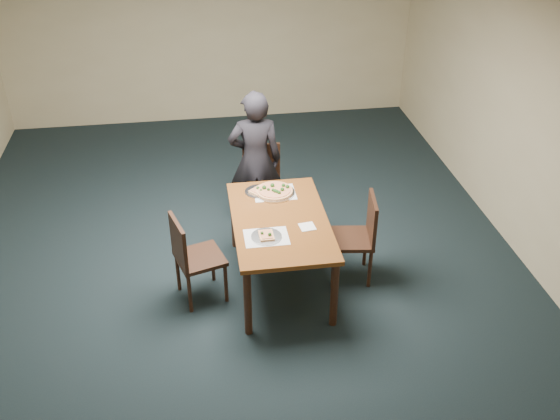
{
  "coord_description": "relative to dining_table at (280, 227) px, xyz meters",
  "views": [
    {
      "loc": [
        -0.31,
        -5.08,
        3.96
      ],
      "look_at": [
        0.42,
        -0.18,
        0.85
      ],
      "focal_mm": 40.0,
      "sensor_mm": 36.0,
      "label": 1
    }
  ],
  "objects": [
    {
      "name": "chair_left",
      "position": [
        -0.85,
        -0.12,
        -0.14
      ],
      "size": [
        0.52,
        0.52,
        0.91
      ],
      "rotation": [
        0.0,
        0.0,
        1.87
      ],
      "color": "black",
      "rests_on": "ground"
    },
    {
      "name": "room_shell",
      "position": [
        -0.42,
        0.18,
        1.08
      ],
      "size": [
        8.0,
        8.0,
        8.0
      ],
      "color": "#C5B389",
      "rests_on": "ground"
    },
    {
      "name": "slice_plate_near",
      "position": [
        -0.17,
        -0.28,
        0.11
      ],
      "size": [
        0.28,
        0.28,
        0.06
      ],
      "color": "silver",
      "rests_on": "dining_table"
    },
    {
      "name": "ground",
      "position": [
        -0.42,
        0.18,
        -0.66
      ],
      "size": [
        8.0,
        8.0,
        0.0
      ],
      "primitive_type": "plane",
      "color": "black",
      "rests_on": "ground"
    },
    {
      "name": "slice_plate_far",
      "position": [
        -0.14,
        0.53,
        0.1
      ],
      "size": [
        0.28,
        0.28,
        0.06
      ],
      "color": "silver",
      "rests_on": "dining_table"
    },
    {
      "name": "placemat_near",
      "position": [
        -0.17,
        -0.28,
        0.09
      ],
      "size": [
        0.4,
        0.3,
        0.0
      ],
      "primitive_type": "cube",
      "color": "white",
      "rests_on": "dining_table"
    },
    {
      "name": "chair_right",
      "position": [
        0.79,
        -0.02,
        -0.14
      ],
      "size": [
        0.47,
        0.47,
        0.91
      ],
      "rotation": [
        0.0,
        0.0,
        -1.71
      ],
      "color": "black",
      "rests_on": "ground"
    },
    {
      "name": "placemat_main",
      "position": [
        0.02,
        0.49,
        0.09
      ],
      "size": [
        0.42,
        0.32,
        0.0
      ],
      "primitive_type": "cube",
      "color": "white",
      "rests_on": "dining_table"
    },
    {
      "name": "napkin",
      "position": [
        0.23,
        -0.17,
        0.09
      ],
      "size": [
        0.16,
        0.16,
        0.01
      ],
      "primitive_type": "cube",
      "rotation": [
        0.0,
        0.0,
        0.12
      ],
      "color": "white",
      "rests_on": "dining_table"
    },
    {
      "name": "chair_far",
      "position": [
        -0.02,
        1.18,
        -0.14
      ],
      "size": [
        0.43,
        0.43,
        0.91
      ],
      "rotation": [
        0.0,
        0.0,
        -0.01
      ],
      "color": "black",
      "rests_on": "ground"
    },
    {
      "name": "dining_table",
      "position": [
        0.0,
        0.0,
        0.0
      ],
      "size": [
        0.9,
        1.5,
        0.75
      ],
      "color": "#5D3012",
      "rests_on": "ground"
    },
    {
      "name": "pizza_pan",
      "position": [
        0.02,
        0.49,
        0.12
      ],
      "size": [
        0.41,
        0.41,
        0.07
      ],
      "color": "silver",
      "rests_on": "dining_table"
    },
    {
      "name": "diner",
      "position": [
        -0.11,
        1.14,
        0.14
      ],
      "size": [
        0.6,
        0.42,
        1.6
      ],
      "primitive_type": "imported",
      "rotation": [
        0.0,
        0.0,
        3.08
      ],
      "color": "black",
      "rests_on": "ground"
    }
  ]
}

